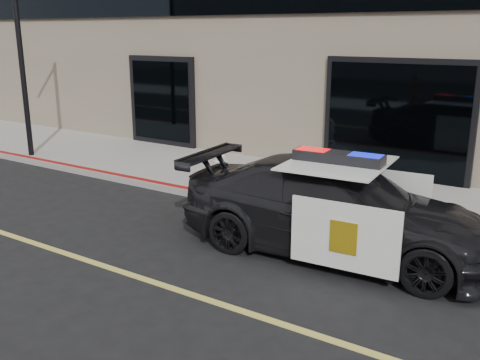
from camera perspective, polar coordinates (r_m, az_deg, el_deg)
The scene contains 5 objects.
ground at distance 6.68m, azimuth 5.47°, elevation -15.38°, with size 120.00×120.00×0.00m, color black.
sidewalk_n at distance 11.20m, azimuth 18.09°, elevation -2.67°, with size 60.00×3.50×0.15m, color gray.
police_car at distance 8.59m, azimuth 10.20°, elevation -2.96°, with size 2.72×5.30×1.65m.
fire_hydrant at distance 11.51m, azimuth -2.09°, elevation 0.88°, with size 0.35×0.49×0.78m.
street_light at distance 15.47m, azimuth -22.59°, elevation 12.60°, with size 0.14×1.29×5.06m.
Camera 1 is at (2.59, -5.12, 3.43)m, focal length 40.00 mm.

